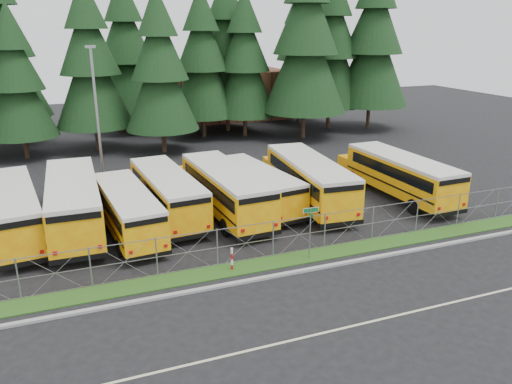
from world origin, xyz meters
TOP-DOWN VIEW (x-y plane):
  - ground at (0.00, 0.00)m, footprint 120.00×120.00m
  - curb at (0.00, -3.10)m, footprint 50.00×0.25m
  - grass_verge at (0.00, -1.70)m, footprint 50.00×1.40m
  - road_lane_line at (0.00, -8.00)m, footprint 50.00×0.12m
  - chainlink_fence at (0.00, -1.00)m, footprint 44.00×0.10m
  - brick_building at (6.00, 40.00)m, footprint 22.00×10.00m
  - bus_0 at (-13.71, 6.63)m, footprint 4.06×11.59m
  - bus_1 at (-10.42, 6.56)m, footprint 2.95×12.10m
  - bus_2 at (-7.62, 4.93)m, footprint 3.36×10.42m
  - bus_3 at (-4.98, 6.80)m, footprint 3.43×11.11m
  - bus_4 at (-1.49, 5.87)m, footprint 3.47×11.73m
  - bus_5 at (0.87, 6.45)m, footprint 3.68×10.31m
  - bus_6 at (4.33, 5.81)m, footprint 3.74×12.02m
  - bus_east at (10.81, 4.76)m, footprint 3.03×11.41m
  - street_sign at (0.64, -1.92)m, footprint 0.84×0.55m
  - striped_bollard at (-3.48, -1.70)m, footprint 0.11×0.11m
  - light_standard at (-8.15, 14.73)m, footprint 0.70×0.35m
  - conifer_2 at (-13.94, 25.78)m, footprint 6.11×6.11m
  - conifer_3 at (-7.64, 26.78)m, footprint 7.15×7.15m
  - conifer_4 at (-1.85, 23.59)m, footprint 6.76×6.76m
  - conifer_5 at (3.49, 28.75)m, footprint 7.01×7.01m
  - conifer_6 at (7.82, 27.82)m, footprint 6.89×6.89m
  - conifer_7 at (13.27, 24.59)m, footprint 8.67×8.67m
  - conifer_8 at (18.39, 28.48)m, footprint 7.97×7.97m
  - conifer_9 at (22.59, 26.55)m, footprint 8.46×8.46m
  - conifer_11 at (-3.42, 34.33)m, footprint 7.58×7.58m
  - conifer_12 at (6.88, 31.02)m, footprint 7.71×7.71m
  - conifer_13 at (16.91, 33.32)m, footprint 7.47×7.47m

SIDE VIEW (x-z plane):
  - ground at x=0.00m, z-range 0.00..0.00m
  - road_lane_line at x=0.00m, z-range 0.00..0.01m
  - grass_verge at x=0.00m, z-range 0.00..0.06m
  - curb at x=0.00m, z-range 0.00..0.12m
  - striped_bollard at x=-3.48m, z-range 0.00..1.20m
  - chainlink_fence at x=0.00m, z-range 0.00..2.00m
  - bus_5 at x=0.87m, z-range 0.00..2.64m
  - bus_2 at x=-7.62m, z-range 0.00..2.68m
  - bus_3 at x=-4.98m, z-range 0.00..2.87m
  - bus_east at x=10.81m, z-range 0.00..2.97m
  - bus_0 at x=-13.71m, z-range 0.00..2.98m
  - bus_4 at x=-1.49m, z-range 0.00..3.04m
  - bus_6 at x=4.33m, z-range 0.00..3.10m
  - bus_1 at x=-10.42m, z-range 0.00..3.17m
  - street_sign at x=0.64m, z-range 0.63..3.44m
  - brick_building at x=6.00m, z-range 0.00..6.00m
  - light_standard at x=-8.15m, z-range 0.43..10.57m
  - conifer_2 at x=-13.94m, z-range 0.00..13.51m
  - conifer_4 at x=-1.85m, z-range 0.00..14.95m
  - conifer_6 at x=7.82m, z-range 0.00..15.24m
  - conifer_5 at x=3.49m, z-range 0.00..15.50m
  - conifer_3 at x=-7.64m, z-range 0.00..15.82m
  - conifer_13 at x=16.91m, z-range 0.00..16.51m
  - conifer_11 at x=-3.42m, z-range 0.00..16.77m
  - conifer_12 at x=6.88m, z-range 0.00..17.04m
  - conifer_8 at x=18.39m, z-range 0.00..17.63m
  - conifer_9 at x=22.59m, z-range 0.00..18.70m
  - conifer_7 at x=13.27m, z-range 0.00..19.17m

